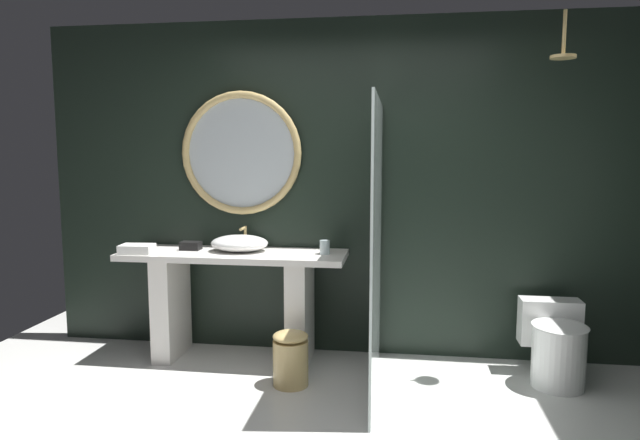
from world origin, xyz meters
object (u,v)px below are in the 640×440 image
object	(u,v)px
tissue_box	(191,246)
toilet	(556,344)
waste_bin	(291,358)
tumbler_cup	(325,247)
vessel_sink	(240,243)
folded_hand_towel	(137,249)
rain_shower_head	(563,51)
round_wall_mirror	(241,153)

from	to	relation	value
tissue_box	toilet	bearing A→B (deg)	-3.12
toilet	waste_bin	distance (m)	1.84
tumbler_cup	waste_bin	bearing A→B (deg)	-111.69
vessel_sink	folded_hand_towel	size ratio (longest dim) A/B	1.83
rain_shower_head	folded_hand_towel	bearing A→B (deg)	-179.11
vessel_sink	tissue_box	distance (m)	0.39
round_wall_mirror	waste_bin	world-z (taller)	round_wall_mirror
tissue_box	rain_shower_head	size ratio (longest dim) A/B	0.50
vessel_sink	toilet	size ratio (longest dim) A/B	0.79
round_wall_mirror	folded_hand_towel	bearing A→B (deg)	-149.24
tissue_box	rain_shower_head	bearing A→B (deg)	-3.47
vessel_sink	waste_bin	xyz separation A→B (m)	(0.48, -0.47, -0.71)
tumbler_cup	rain_shower_head	world-z (taller)	rain_shower_head
vessel_sink	waste_bin	distance (m)	0.98
toilet	folded_hand_towel	world-z (taller)	folded_hand_towel
rain_shower_head	folded_hand_towel	distance (m)	3.27
round_wall_mirror	tissue_box	bearing A→B (deg)	-149.55
vessel_sink	rain_shower_head	bearing A→B (deg)	-4.09
folded_hand_towel	toilet	bearing A→B (deg)	1.12
round_wall_mirror	waste_bin	distance (m)	1.63
waste_bin	folded_hand_towel	bearing A→B (deg)	167.86
round_wall_mirror	folded_hand_towel	size ratio (longest dim) A/B	4.05
tissue_box	tumbler_cup	bearing A→B (deg)	-1.47
round_wall_mirror	tumbler_cup	bearing A→B (deg)	-18.59
rain_shower_head	toilet	world-z (taller)	rain_shower_head
vessel_sink	round_wall_mirror	size ratio (longest dim) A/B	0.45
round_wall_mirror	folded_hand_towel	distance (m)	1.07
toilet	folded_hand_towel	bearing A→B (deg)	-178.88
rain_shower_head	toilet	bearing A→B (deg)	14.37
toilet	vessel_sink	bearing A→B (deg)	176.33
tumbler_cup	tissue_box	world-z (taller)	tumbler_cup
vessel_sink	folded_hand_towel	distance (m)	0.76
tissue_box	waste_bin	distance (m)	1.20
rain_shower_head	waste_bin	world-z (taller)	rain_shower_head
tumbler_cup	round_wall_mirror	xyz separation A→B (m)	(-0.70, 0.23, 0.69)
rain_shower_head	vessel_sink	bearing A→B (deg)	175.91
tumbler_cup	tissue_box	bearing A→B (deg)	178.53
tumbler_cup	tissue_box	distance (m)	1.05
tumbler_cup	waste_bin	xyz separation A→B (m)	(-0.17, -0.44, -0.70)
tumbler_cup	waste_bin	size ratio (longest dim) A/B	0.27
round_wall_mirror	toilet	bearing A→B (deg)	-8.64
waste_bin	tumbler_cup	bearing A→B (deg)	68.31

